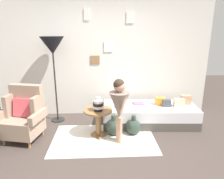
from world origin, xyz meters
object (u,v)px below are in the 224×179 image
at_px(armchair, 24,116).
at_px(vase_striped, 98,105).
at_px(person_child, 119,103).
at_px(book_on_daybed, 138,103).
at_px(floor_lamp, 52,48).
at_px(demijohn_near, 114,127).
at_px(daybed, 149,114).
at_px(side_table, 98,117).
at_px(demijohn_far, 134,127).

relative_size(armchair, vase_striped, 3.83).
bearing_deg(person_child, book_on_daybed, 60.16).
distance_m(floor_lamp, demijohn_near, 1.97).
distance_m(armchair, daybed, 2.45).
bearing_deg(demijohn_near, armchair, -178.27).
relative_size(armchair, daybed, 0.50).
distance_m(side_table, demijohn_near, 0.36).
bearing_deg(side_table, vase_striped, -80.58).
xyz_separation_m(floor_lamp, demijohn_far, (1.56, -0.71, -1.42)).
bearing_deg(daybed, vase_striped, -153.95).
distance_m(person_child, book_on_daybed, 1.01).
bearing_deg(armchair, book_on_daybed, 15.60).
distance_m(armchair, floor_lamp, 1.42).
bearing_deg(book_on_daybed, side_table, -145.73).
xyz_separation_m(demijohn_near, demijohn_far, (0.38, 0.00, -0.01)).
xyz_separation_m(armchair, person_child, (1.68, -0.23, 0.29)).
distance_m(armchair, vase_striped, 1.34).
height_order(armchair, demijohn_near, armchair).
bearing_deg(book_on_daybed, daybed, -25.15).
xyz_separation_m(side_table, demijohn_far, (0.66, 0.02, -0.22)).
height_order(floor_lamp, person_child, floor_lamp).
xyz_separation_m(side_table, floor_lamp, (-0.90, 0.73, 1.20)).
bearing_deg(daybed, side_table, -156.13).
distance_m(side_table, demijohn_far, 0.70).
xyz_separation_m(side_table, book_on_daybed, (0.84, 0.58, 0.05)).
height_order(armchair, side_table, armchair).
distance_m(person_child, demijohn_far, 0.71).
xyz_separation_m(floor_lamp, demijohn_near, (1.18, -0.71, -1.41)).
xyz_separation_m(side_table, person_child, (0.36, -0.26, 0.37)).
bearing_deg(vase_striped, floor_lamp, 139.59).
bearing_deg(demijohn_near, side_table, -176.16).
bearing_deg(armchair, demijohn_near, 1.73).
xyz_separation_m(armchair, side_table, (1.32, 0.03, -0.07)).
distance_m(daybed, floor_lamp, 2.41).
relative_size(demijohn_near, demijohn_far, 1.04).
relative_size(floor_lamp, demijohn_near, 4.59).
bearing_deg(armchair, daybed, 11.85).
height_order(person_child, book_on_daybed, person_child).
bearing_deg(book_on_daybed, vase_striped, -143.42).
height_order(daybed, demijohn_far, daybed).
relative_size(daybed, vase_striped, 7.66).
height_order(floor_lamp, demijohn_far, floor_lamp).
distance_m(daybed, demijohn_near, 0.90).
bearing_deg(side_table, daybed, 23.87).
relative_size(daybed, demijohn_near, 4.98).
xyz_separation_m(book_on_daybed, demijohn_far, (-0.18, -0.56, -0.27)).
xyz_separation_m(armchair, demijohn_far, (1.98, 0.05, -0.29)).
bearing_deg(daybed, person_child, -133.73).
bearing_deg(person_child, armchair, 172.16).
distance_m(armchair, person_child, 1.73).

